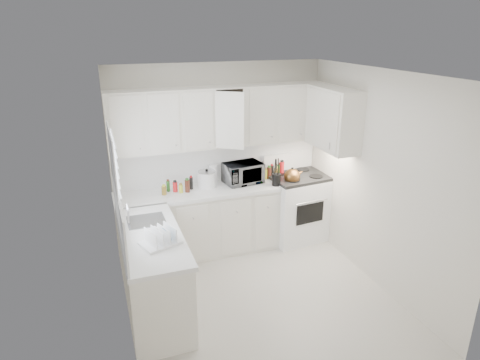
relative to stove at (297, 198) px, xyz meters
name	(u,v)px	position (x,y,z in m)	size (l,w,h in m)	color
floor	(260,297)	(-1.10, -1.26, -0.64)	(3.20, 3.20, 0.00)	beige
ceiling	(264,74)	(-1.10, -1.26, 1.96)	(3.20, 3.20, 0.00)	white
wall_back	(219,156)	(-1.10, 0.34, 0.66)	(3.00, 3.00, 0.00)	beige
wall_front	(342,273)	(-1.10, -2.86, 0.66)	(3.00, 3.00, 0.00)	beige
wall_left	(119,216)	(-2.60, -1.26, 0.66)	(3.20, 3.20, 0.00)	beige
wall_right	(377,181)	(0.40, -1.26, 0.66)	(3.20, 3.20, 0.00)	beige
window_blinds	(116,180)	(-2.58, -0.91, 0.91)	(0.06, 0.96, 1.06)	white
lower_cabinets_back	(199,223)	(-1.49, 0.04, -0.19)	(2.22, 0.60, 0.90)	beige
lower_cabinets_left	(153,275)	(-2.30, -1.06, -0.19)	(0.60, 1.60, 0.90)	beige
countertop_back	(198,192)	(-1.49, 0.03, 0.29)	(2.24, 0.64, 0.05)	silver
countertop_left	(151,236)	(-2.29, -1.06, 0.29)	(0.64, 1.62, 0.05)	silver
backsplash_back	(219,162)	(-1.10, 0.33, 0.59)	(2.98, 0.02, 0.55)	silver
backsplash_left	(119,215)	(-2.59, -1.06, 0.59)	(0.02, 1.60, 0.55)	silver
upper_cabinets_back	(222,146)	(-1.10, 0.18, 0.86)	(3.00, 0.33, 0.80)	beige
upper_cabinets_right	(331,148)	(0.24, -0.44, 0.86)	(0.33, 0.90, 0.80)	beige
sink	(145,211)	(-2.29, -0.71, 0.43)	(0.42, 0.38, 0.30)	gray
stove	(297,198)	(0.00, 0.00, 0.00)	(0.83, 0.68, 1.28)	white
tea_kettle	(292,175)	(-0.18, -0.16, 0.43)	(0.28, 0.24, 0.26)	brown
frying_pan	(304,173)	(0.18, 0.16, 0.33)	(0.27, 0.46, 0.04)	black
microwave	(243,171)	(-0.82, 0.10, 0.49)	(0.52, 0.29, 0.35)	gray
rice_cooker	(207,178)	(-1.34, 0.12, 0.44)	(0.26, 0.26, 0.26)	white
paper_towel	(214,174)	(-1.22, 0.21, 0.45)	(0.12, 0.12, 0.27)	white
utensil_crock	(277,172)	(-0.42, -0.15, 0.51)	(0.13, 0.13, 0.40)	black
dish_rack	(160,235)	(-2.22, -1.31, 0.41)	(0.37, 0.28, 0.21)	white
spice_left_0	(163,186)	(-1.95, 0.16, 0.38)	(0.06, 0.06, 0.13)	olive
spice_left_1	(169,188)	(-1.87, 0.07, 0.38)	(0.06, 0.06, 0.13)	#2C6E24
spice_left_2	(174,185)	(-1.80, 0.16, 0.38)	(0.06, 0.06, 0.13)	red
spice_left_3	(180,187)	(-1.72, 0.07, 0.38)	(0.06, 0.06, 0.13)	#CED532
spice_left_4	(185,184)	(-1.65, 0.16, 0.38)	(0.06, 0.06, 0.13)	#522417
spice_left_5	(191,185)	(-1.57, 0.07, 0.38)	(0.06, 0.06, 0.13)	black
sauce_right_0	(260,172)	(-0.52, 0.20, 0.41)	(0.06, 0.06, 0.19)	red
sauce_right_1	(265,173)	(-0.46, 0.14, 0.41)	(0.06, 0.06, 0.19)	#CED532
sauce_right_2	(267,171)	(-0.41, 0.20, 0.41)	(0.06, 0.06, 0.19)	#522417
sauce_right_3	(272,172)	(-0.35, 0.14, 0.41)	(0.06, 0.06, 0.19)	black
sauce_right_4	(274,170)	(-0.30, 0.20, 0.41)	(0.06, 0.06, 0.19)	olive
sauce_right_5	(279,171)	(-0.24, 0.14, 0.41)	(0.06, 0.06, 0.19)	#2C6E24
sauce_right_6	(281,169)	(-0.19, 0.20, 0.41)	(0.06, 0.06, 0.19)	red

